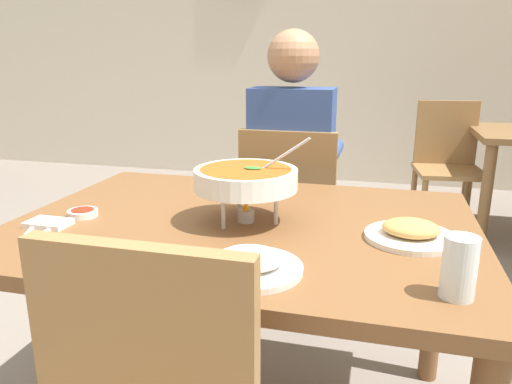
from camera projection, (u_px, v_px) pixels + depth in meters
cafe_rear_partition at (348, 23)px, 4.53m from camera, size 10.00×0.10×3.00m
dining_table_main at (243, 251)px, 1.46m from camera, size 1.34×0.98×0.73m
chair_diner_main at (291, 212)px, 2.22m from camera, size 0.44×0.44×0.90m
diner_main at (293, 161)px, 2.19m from camera, size 0.40×0.45×1.31m
curry_bowl at (246, 179)px, 1.41m from camera, size 0.33×0.30×0.26m
rice_plate at (250, 263)px, 1.10m from camera, size 0.24×0.24×0.06m
appetizer_plate at (411, 233)px, 1.29m from camera, size 0.24×0.24×0.06m
sauce_dish at (83, 213)px, 1.48m from camera, size 0.09×0.09×0.02m
napkin_folded at (49, 223)px, 1.40m from camera, size 0.12×0.08×0.02m
fork_utensil at (31, 230)px, 1.36m from camera, size 0.08×0.16×0.01m
spoon_utensil at (46, 231)px, 1.35m from camera, size 0.03×0.17×0.01m
drink_glass at (459, 270)px, 0.97m from camera, size 0.07×0.07×0.13m
chair_bg_right at (447, 158)px, 3.42m from camera, size 0.49×0.49×0.90m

